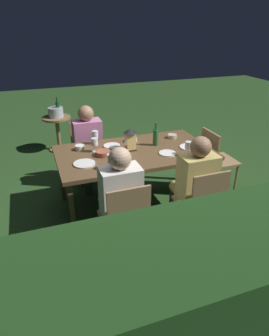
# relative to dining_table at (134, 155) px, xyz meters

# --- Properties ---
(ground_plane) EXTENTS (16.00, 16.00, 0.00)m
(ground_plane) POSITION_rel_dining_table_xyz_m (0.00, 0.00, -0.70)
(ground_plane) COLOR #26471E
(dining_table) EXTENTS (1.83, 1.01, 0.75)m
(dining_table) POSITION_rel_dining_table_xyz_m (0.00, 0.00, 0.00)
(dining_table) COLOR brown
(dining_table) RESTS_ON ground
(chair_side_right_a) EXTENTS (0.42, 0.40, 0.87)m
(chair_side_right_a) POSITION_rel_dining_table_xyz_m (-0.41, 0.90, -0.22)
(chair_side_right_a) COLOR #9E7A51
(chair_side_right_a) RESTS_ON ground
(person_in_mustard) EXTENTS (0.38, 0.47, 1.15)m
(person_in_mustard) POSITION_rel_dining_table_xyz_m (-0.41, 0.70, -0.06)
(person_in_mustard) COLOR tan
(person_in_mustard) RESTS_ON ground
(chair_head_near) EXTENTS (0.40, 0.42, 0.87)m
(chair_head_near) POSITION_rel_dining_table_xyz_m (-1.16, 0.00, -0.22)
(chair_head_near) COLOR #9E7A51
(chair_head_near) RESTS_ON ground
(chair_side_left_b) EXTENTS (0.42, 0.40, 0.87)m
(chair_side_left_b) POSITION_rel_dining_table_xyz_m (0.41, -0.90, -0.22)
(chair_side_left_b) COLOR #9E7A51
(chair_side_left_b) RESTS_ON ground
(person_in_pink) EXTENTS (0.38, 0.47, 1.15)m
(person_in_pink) POSITION_rel_dining_table_xyz_m (0.41, -0.70, -0.06)
(person_in_pink) COLOR #C675A3
(person_in_pink) RESTS_ON ground
(chair_side_right_b) EXTENTS (0.42, 0.40, 0.87)m
(chair_side_right_b) POSITION_rel_dining_table_xyz_m (0.41, 0.90, -0.22)
(chair_side_right_b) COLOR #9E7A51
(chair_side_right_b) RESTS_ON ground
(person_in_cream) EXTENTS (0.38, 0.47, 1.15)m
(person_in_cream) POSITION_rel_dining_table_xyz_m (0.41, 0.70, -0.06)
(person_in_cream) COLOR white
(person_in_cream) RESTS_ON ground
(lantern_centerpiece) EXTENTS (0.15, 0.15, 0.27)m
(lantern_centerpiece) POSITION_rel_dining_table_xyz_m (0.03, -0.05, 0.20)
(lantern_centerpiece) COLOR black
(lantern_centerpiece) RESTS_ON dining_table
(green_bottle_on_table) EXTENTS (0.07, 0.07, 0.29)m
(green_bottle_on_table) POSITION_rel_dining_table_xyz_m (-0.31, -0.09, 0.16)
(green_bottle_on_table) COLOR #1E5B2D
(green_bottle_on_table) RESTS_ON dining_table
(wine_glass_a) EXTENTS (0.08, 0.08, 0.17)m
(wine_glass_a) POSITION_rel_dining_table_xyz_m (0.38, -0.39, 0.17)
(wine_glass_a) COLOR silver
(wine_glass_a) RESTS_ON dining_table
(wine_glass_b) EXTENTS (0.08, 0.08, 0.17)m
(wine_glass_b) POSITION_rel_dining_table_xyz_m (0.39, 0.38, 0.17)
(wine_glass_b) COLOR silver
(wine_glass_b) RESTS_ON dining_table
(wine_glass_c) EXTENTS (0.08, 0.08, 0.17)m
(wine_glass_c) POSITION_rel_dining_table_xyz_m (-0.53, 0.33, 0.17)
(wine_glass_c) COLOR silver
(wine_glass_c) RESTS_ON dining_table
(wine_glass_d) EXTENTS (0.08, 0.08, 0.17)m
(wine_glass_d) POSITION_rel_dining_table_xyz_m (0.45, -0.14, 0.17)
(wine_glass_d) COLOR silver
(wine_glass_d) RESTS_ON dining_table
(plate_a) EXTENTS (0.20, 0.20, 0.01)m
(plate_a) POSITION_rel_dining_table_xyz_m (0.21, -0.23, 0.06)
(plate_a) COLOR white
(plate_a) RESTS_ON dining_table
(plate_b) EXTENTS (0.20, 0.20, 0.01)m
(plate_b) POSITION_rel_dining_table_xyz_m (-0.33, 0.21, 0.06)
(plate_b) COLOR white
(plate_b) RESTS_ON dining_table
(plate_c) EXTENTS (0.23, 0.23, 0.01)m
(plate_c) POSITION_rel_dining_table_xyz_m (-0.66, 0.13, 0.06)
(plate_c) COLOR white
(plate_c) RESTS_ON dining_table
(plate_d) EXTENTS (0.24, 0.24, 0.01)m
(plate_d) POSITION_rel_dining_table_xyz_m (0.63, 0.16, 0.06)
(plate_d) COLOR silver
(plate_d) RESTS_ON dining_table
(bowl_olives) EXTENTS (0.17, 0.17, 0.06)m
(bowl_olives) POSITION_rel_dining_table_xyz_m (0.38, -0.00, 0.08)
(bowl_olives) COLOR #9E5138
(bowl_olives) RESTS_ON dining_table
(bowl_bread) EXTENTS (0.12, 0.12, 0.05)m
(bowl_bread) POSITION_rel_dining_table_xyz_m (-0.62, -0.25, 0.08)
(bowl_bread) COLOR #BCAD8E
(bowl_bread) RESTS_ON dining_table
(bowl_salad) EXTENTS (0.11, 0.11, 0.06)m
(bowl_salad) POSITION_rel_dining_table_xyz_m (0.60, -0.25, 0.08)
(bowl_salad) COLOR silver
(bowl_salad) RESTS_ON dining_table
(bowl_dip) EXTENTS (0.14, 0.14, 0.05)m
(bowl_dip) POSITION_rel_dining_table_xyz_m (-0.07, -0.30, 0.08)
(bowl_dip) COLOR #BCAD8E
(bowl_dip) RESTS_ON dining_table
(side_table) EXTENTS (0.50, 0.50, 0.62)m
(side_table) POSITION_rel_dining_table_xyz_m (0.68, -2.20, -0.29)
(side_table) COLOR brown
(side_table) RESTS_ON ground
(ice_bucket) EXTENTS (0.26, 0.26, 0.34)m
(ice_bucket) POSITION_rel_dining_table_xyz_m (0.68, -2.20, 0.02)
(ice_bucket) COLOR #B2B7BF
(ice_bucket) RESTS_ON side_table
(hedge_backdrop) EXTENTS (4.52, 0.62, 1.28)m
(hedge_backdrop) POSITION_rel_dining_table_xyz_m (0.00, 2.19, -0.06)
(hedge_backdrop) COLOR #1E4219
(hedge_backdrop) RESTS_ON ground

